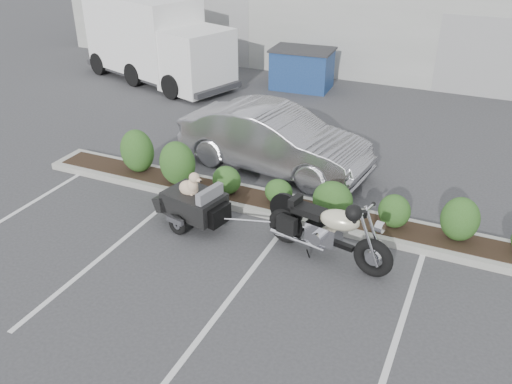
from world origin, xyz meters
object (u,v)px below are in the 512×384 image
at_px(dumpster, 302,68).
at_px(delivery_truck, 156,42).
at_px(motorcycle, 327,231).
at_px(pet_trailer, 194,202).
at_px(sedan, 274,139).

xyz_separation_m(dumpster, delivery_truck, (-5.04, -1.32, 0.70)).
bearing_deg(motorcycle, pet_trailer, -169.07).
height_order(motorcycle, delivery_truck, delivery_truck).
height_order(motorcycle, dumpster, motorcycle).
relative_size(sedan, delivery_truck, 0.70).
bearing_deg(dumpster, motorcycle, -70.90).
height_order(pet_trailer, dumpster, dumpster).
distance_m(pet_trailer, dumpster, 9.58).
xyz_separation_m(motorcycle, sedan, (-2.34, 3.12, 0.18)).
relative_size(sedan, dumpster, 2.13).
relative_size(motorcycle, dumpster, 1.16).
bearing_deg(motorcycle, sedan, 138.46).
xyz_separation_m(pet_trailer, delivery_truck, (-6.24, 8.18, 0.88)).
bearing_deg(pet_trailer, delivery_truck, 138.87).
bearing_deg(pet_trailer, motorcycle, 10.93).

